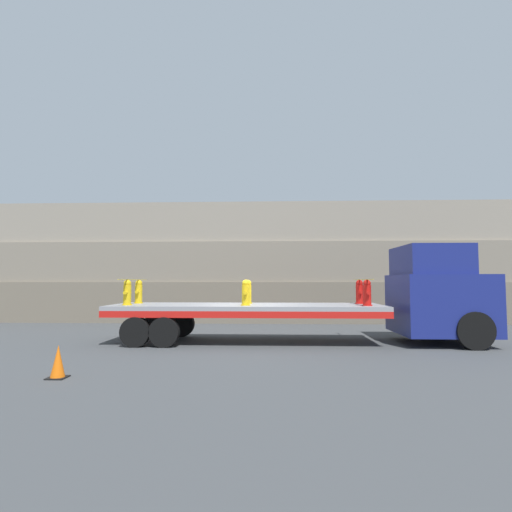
{
  "coord_description": "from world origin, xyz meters",
  "views": [
    {
      "loc": [
        0.84,
        -13.1,
        1.96
      ],
      "look_at": [
        0.3,
        0.0,
        2.81
      ],
      "focal_mm": 28.0,
      "sensor_mm": 36.0,
      "label": 1
    }
  ],
  "objects_px": {
    "fire_hydrant_red_far_2": "(360,292)",
    "traffic_cone": "(58,362)",
    "fire_hydrant_yellow_far_0": "(139,292)",
    "fire_hydrant_yellow_far_1": "(248,292)",
    "flatbed_trailer": "(227,312)",
    "fire_hydrant_yellow_near_1": "(246,293)",
    "truck_cab": "(441,294)",
    "fire_hydrant_red_near_2": "(367,293)",
    "fire_hydrant_yellow_near_0": "(127,293)"
  },
  "relations": [
    {
      "from": "fire_hydrant_red_far_2",
      "to": "traffic_cone",
      "type": "relative_size",
      "value": 1.22
    },
    {
      "from": "fire_hydrant_yellow_far_0",
      "to": "fire_hydrant_yellow_far_1",
      "type": "relative_size",
      "value": 1.0
    },
    {
      "from": "flatbed_trailer",
      "to": "fire_hydrant_yellow_far_1",
      "type": "bearing_deg",
      "value": 39.08
    },
    {
      "from": "fire_hydrant_yellow_far_0",
      "to": "fire_hydrant_red_far_2",
      "type": "distance_m",
      "value": 7.56
    },
    {
      "from": "fire_hydrant_red_far_2",
      "to": "flatbed_trailer",
      "type": "bearing_deg",
      "value": -173.06
    },
    {
      "from": "fire_hydrant_yellow_near_1",
      "to": "truck_cab",
      "type": "bearing_deg",
      "value": 4.94
    },
    {
      "from": "truck_cab",
      "to": "fire_hydrant_red_near_2",
      "type": "xyz_separation_m",
      "value": [
        -2.47,
        -0.54,
        0.06
      ]
    },
    {
      "from": "traffic_cone",
      "to": "fire_hydrant_red_near_2",
      "type": "bearing_deg",
      "value": 31.52
    },
    {
      "from": "fire_hydrant_yellow_far_0",
      "to": "truck_cab",
      "type": "bearing_deg",
      "value": -3.09
    },
    {
      "from": "fire_hydrant_yellow_far_1",
      "to": "fire_hydrant_red_far_2",
      "type": "xyz_separation_m",
      "value": [
        3.78,
        0.0,
        0.0
      ]
    },
    {
      "from": "flatbed_trailer",
      "to": "fire_hydrant_yellow_near_0",
      "type": "xyz_separation_m",
      "value": [
        -3.12,
        -0.54,
        0.63
      ]
    },
    {
      "from": "fire_hydrant_yellow_far_0",
      "to": "fire_hydrant_yellow_near_1",
      "type": "relative_size",
      "value": 1.0
    },
    {
      "from": "truck_cab",
      "to": "fire_hydrant_yellow_far_1",
      "type": "xyz_separation_m",
      "value": [
        -6.25,
        0.54,
        0.06
      ]
    },
    {
      "from": "fire_hydrant_yellow_near_0",
      "to": "fire_hydrant_yellow_far_1",
      "type": "height_order",
      "value": "same"
    },
    {
      "from": "fire_hydrant_yellow_near_0",
      "to": "fire_hydrant_red_near_2",
      "type": "bearing_deg",
      "value": 0.0
    },
    {
      "from": "fire_hydrant_yellow_near_1",
      "to": "fire_hydrant_red_near_2",
      "type": "xyz_separation_m",
      "value": [
        3.78,
        0.0,
        0.0
      ]
    },
    {
      "from": "truck_cab",
      "to": "fire_hydrant_yellow_near_0",
      "type": "bearing_deg",
      "value": -176.91
    },
    {
      "from": "truck_cab",
      "to": "traffic_cone",
      "type": "bearing_deg",
      "value": -152.81
    },
    {
      "from": "fire_hydrant_yellow_far_1",
      "to": "truck_cab",
      "type": "bearing_deg",
      "value": -4.94
    },
    {
      "from": "fire_hydrant_red_near_2",
      "to": "fire_hydrant_red_far_2",
      "type": "distance_m",
      "value": 1.08
    },
    {
      "from": "traffic_cone",
      "to": "fire_hydrant_yellow_far_1",
      "type": "bearing_deg",
      "value": 57.6
    },
    {
      "from": "fire_hydrant_yellow_near_0",
      "to": "fire_hydrant_red_far_2",
      "type": "xyz_separation_m",
      "value": [
        7.56,
        1.08,
        0.0
      ]
    },
    {
      "from": "fire_hydrant_yellow_far_0",
      "to": "fire_hydrant_red_far_2",
      "type": "bearing_deg",
      "value": 0.0
    },
    {
      "from": "fire_hydrant_yellow_near_0",
      "to": "fire_hydrant_yellow_far_1",
      "type": "bearing_deg",
      "value": 15.97
    },
    {
      "from": "flatbed_trailer",
      "to": "fire_hydrant_yellow_far_0",
      "type": "bearing_deg",
      "value": 170.15
    },
    {
      "from": "truck_cab",
      "to": "flatbed_trailer",
      "type": "relative_size",
      "value": 0.35
    },
    {
      "from": "truck_cab",
      "to": "fire_hydrant_red_near_2",
      "type": "relative_size",
      "value": 3.84
    },
    {
      "from": "fire_hydrant_red_far_2",
      "to": "truck_cab",
      "type": "bearing_deg",
      "value": -12.34
    },
    {
      "from": "flatbed_trailer",
      "to": "fire_hydrant_red_far_2",
      "type": "bearing_deg",
      "value": 6.94
    },
    {
      "from": "flatbed_trailer",
      "to": "fire_hydrant_yellow_near_1",
      "type": "relative_size",
      "value": 10.83
    },
    {
      "from": "fire_hydrant_yellow_far_1",
      "to": "traffic_cone",
      "type": "xyz_separation_m",
      "value": [
        -3.53,
        -5.57,
        -1.28
      ]
    },
    {
      "from": "fire_hydrant_red_near_2",
      "to": "traffic_cone",
      "type": "height_order",
      "value": "fire_hydrant_red_near_2"
    },
    {
      "from": "fire_hydrant_yellow_far_1",
      "to": "fire_hydrant_red_far_2",
      "type": "bearing_deg",
      "value": 0.0
    },
    {
      "from": "fire_hydrant_yellow_near_0",
      "to": "fire_hydrant_red_far_2",
      "type": "height_order",
      "value": "same"
    },
    {
      "from": "fire_hydrant_yellow_far_0",
      "to": "fire_hydrant_yellow_near_0",
      "type": "bearing_deg",
      "value": -90.0
    },
    {
      "from": "fire_hydrant_red_near_2",
      "to": "fire_hydrant_red_far_2",
      "type": "xyz_separation_m",
      "value": [
        0.0,
        1.08,
        0.0
      ]
    },
    {
      "from": "fire_hydrant_yellow_near_0",
      "to": "fire_hydrant_yellow_far_1",
      "type": "distance_m",
      "value": 3.93
    },
    {
      "from": "truck_cab",
      "to": "fire_hydrant_yellow_far_0",
      "type": "distance_m",
      "value": 10.05
    },
    {
      "from": "fire_hydrant_yellow_far_1",
      "to": "traffic_cone",
      "type": "distance_m",
      "value": 6.72
    },
    {
      "from": "flatbed_trailer",
      "to": "fire_hydrant_red_far_2",
      "type": "relative_size",
      "value": 10.83
    },
    {
      "from": "truck_cab",
      "to": "fire_hydrant_yellow_near_0",
      "type": "xyz_separation_m",
      "value": [
        -10.04,
        -0.54,
        0.06
      ]
    },
    {
      "from": "fire_hydrant_yellow_far_1",
      "to": "fire_hydrant_yellow_far_0",
      "type": "bearing_deg",
      "value": 180.0
    },
    {
      "from": "fire_hydrant_yellow_far_1",
      "to": "fire_hydrant_red_far_2",
      "type": "height_order",
      "value": "same"
    },
    {
      "from": "flatbed_trailer",
      "to": "fire_hydrant_yellow_far_0",
      "type": "height_order",
      "value": "fire_hydrant_yellow_far_0"
    },
    {
      "from": "fire_hydrant_yellow_near_1",
      "to": "fire_hydrant_yellow_far_1",
      "type": "relative_size",
      "value": 1.0
    },
    {
      "from": "fire_hydrant_yellow_far_0",
      "to": "fire_hydrant_red_far_2",
      "type": "xyz_separation_m",
      "value": [
        7.56,
        0.0,
        0.0
      ]
    },
    {
      "from": "truck_cab",
      "to": "fire_hydrant_yellow_near_0",
      "type": "relative_size",
      "value": 3.84
    },
    {
      "from": "fire_hydrant_yellow_near_1",
      "to": "traffic_cone",
      "type": "bearing_deg",
      "value": -128.22
    },
    {
      "from": "fire_hydrant_red_near_2",
      "to": "fire_hydrant_yellow_far_1",
      "type": "bearing_deg",
      "value": 164.03
    },
    {
      "from": "fire_hydrant_yellow_far_0",
      "to": "fire_hydrant_red_near_2",
      "type": "xyz_separation_m",
      "value": [
        7.56,
        -1.08,
        0.0
      ]
    }
  ]
}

